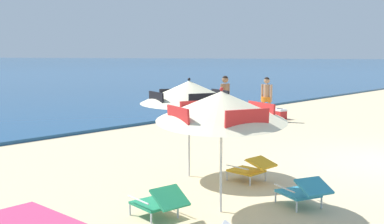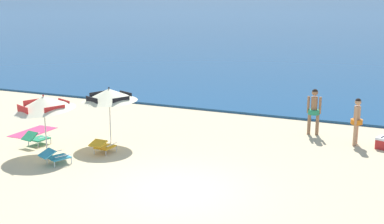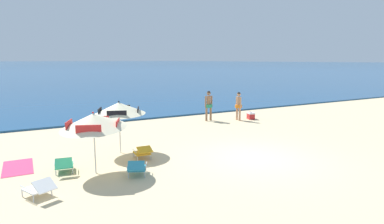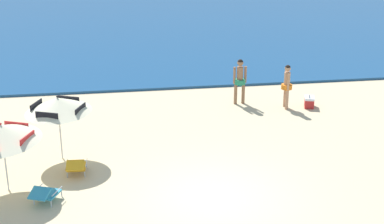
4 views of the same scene
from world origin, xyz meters
name	(u,v)px [view 4 (image 4 of 4)]	position (x,y,z in m)	size (l,w,h in m)	color
ground_plane	(213,197)	(0.00, 0.00, 0.00)	(800.00, 800.00, 0.00)	#D1BA8E
beach_umbrella_striped_main	(2,133)	(-5.41, 1.19, 1.67)	(2.89, 2.88, 1.99)	silver
beach_umbrella_striped_second	(58,105)	(-4.09, 3.03, 1.72)	(2.75, 2.75, 2.01)	silver
lounge_chair_under_umbrella	(45,194)	(-4.36, 0.32, 0.27)	(0.84, 1.01, 0.51)	teal
lounge_chair_spare_folded	(76,166)	(-3.62, 1.83, 0.28)	(0.62, 0.90, 0.50)	gold
person_standing_near_shore	(287,83)	(3.90, 6.27, 0.96)	(0.41, 0.49, 1.66)	tan
person_standing_beside	(240,78)	(2.29, 6.99, 1.01)	(0.52, 0.43, 1.74)	#8C6042
cooler_box	(309,102)	(4.80, 6.23, 0.20)	(0.48, 0.57, 0.43)	red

